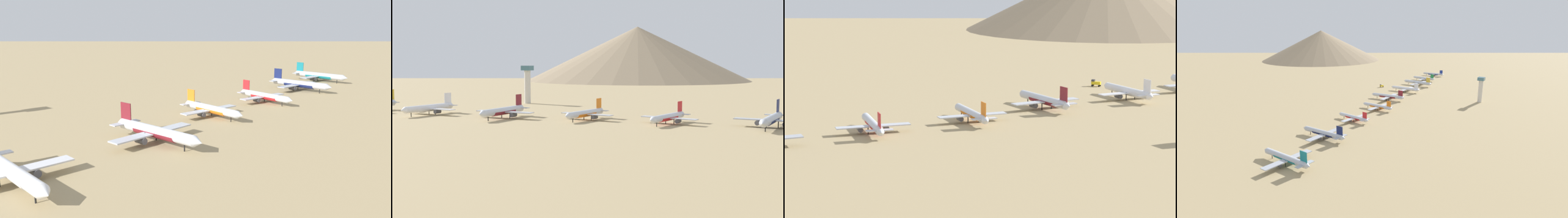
% 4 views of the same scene
% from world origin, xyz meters
% --- Properties ---
extents(ground_plane, '(2349.05, 2349.05, 0.00)m').
position_xyz_m(ground_plane, '(0.00, 0.00, 0.00)').
color(ground_plane, tan).
extents(parked_jet_3, '(43.30, 35.10, 12.51)m').
position_xyz_m(parked_jet_3, '(6.87, -50.06, 4.16)').
color(parked_jet_3, white).
rests_on(parked_jet_3, ground).
extents(parked_jet_4, '(44.48, 36.11, 12.83)m').
position_xyz_m(parked_jet_4, '(3.18, 2.43, 4.27)').
color(parked_jet_4, silver).
rests_on(parked_jet_4, ground).
extents(parked_jet_5, '(39.01, 31.73, 11.24)m').
position_xyz_m(parked_jet_5, '(-10.64, 47.93, 3.74)').
color(parked_jet_5, silver).
rests_on(parked_jet_5, ground).
extents(parked_jet_6, '(38.20, 31.18, 11.02)m').
position_xyz_m(parked_jet_6, '(-13.33, 94.49, 3.67)').
color(parked_jet_6, silver).
rests_on(parked_jet_6, ground).
extents(parked_jet_7, '(45.19, 36.67, 13.04)m').
position_xyz_m(parked_jet_7, '(-20.99, 144.23, 4.34)').
color(parked_jet_7, '#B2B7C1').
rests_on(parked_jet_7, ground).
extents(parked_jet_8, '(45.50, 36.98, 13.12)m').
position_xyz_m(parked_jet_8, '(-32.89, 193.27, 4.36)').
color(parked_jet_8, '#B2B7C1').
rests_on(parked_jet_8, ground).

